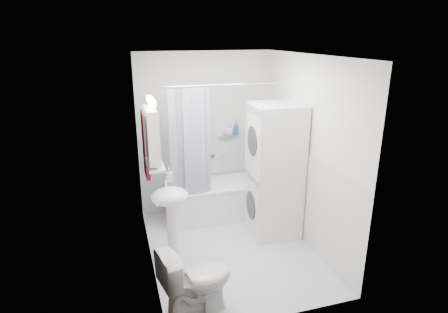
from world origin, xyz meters
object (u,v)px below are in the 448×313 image
object	(u,v)px
sink	(171,208)
toilet	(196,280)
washer_dryer	(274,171)
bathtub	(216,198)

from	to	relation	value
sink	toilet	size ratio (longest dim) A/B	1.46
sink	washer_dryer	world-z (taller)	washer_dryer
sink	washer_dryer	distance (m)	1.48
toilet	sink	bearing A→B (deg)	-6.64
washer_dryer	toilet	bearing A→B (deg)	-133.38
washer_dryer	toilet	world-z (taller)	washer_dryer
sink	washer_dryer	size ratio (longest dim) A/B	0.58
sink	washer_dryer	xyz separation A→B (m)	(1.43, 0.32, 0.19)
bathtub	sink	distance (m)	1.33
bathtub	sink	bearing A→B (deg)	-129.50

